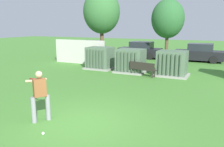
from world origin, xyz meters
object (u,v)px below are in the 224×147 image
at_px(sports_ball, 43,133).
at_px(parked_car_right_of_center, 199,53).
at_px(transformer_mid_west, 131,61).
at_px(transformer_mid_east, 172,64).
at_px(parked_car_left_of_center, 140,50).
at_px(park_bench, 142,68).
at_px(transformer_west, 100,58).
at_px(batter, 40,93).
at_px(parked_car_leftmost, 90,48).

distance_m(sports_ball, parked_car_right_of_center, 17.53).
distance_m(transformer_mid_west, transformer_mid_east, 2.81).
relative_size(transformer_mid_west, parked_car_left_of_center, 0.50).
height_order(transformer_mid_west, park_bench, transformer_mid_west).
distance_m(transformer_west, park_bench, 3.89).
xyz_separation_m(batter, parked_car_leftmost, (-7.68, 15.94, -0.22)).
bearing_deg(parked_car_left_of_center, transformer_mid_east, -57.51).
xyz_separation_m(transformer_mid_east, batter, (-2.51, -9.27, 0.19)).
bearing_deg(transformer_mid_east, transformer_west, 177.87).
xyz_separation_m(park_bench, batter, (-0.85, -8.31, 0.44)).
height_order(batter, parked_car_left_of_center, batter).
xyz_separation_m(transformer_mid_east, parked_car_leftmost, (-10.19, 6.68, -0.04)).
bearing_deg(batter, transformer_mid_east, 74.86).
distance_m(transformer_mid_east, park_bench, 1.93).
bearing_deg(park_bench, parked_car_right_of_center, 72.70).
distance_m(transformer_mid_east, parked_car_leftmost, 12.18).
bearing_deg(park_bench, transformer_mid_west, 142.58).
relative_size(transformer_mid_east, sports_ball, 23.33).
bearing_deg(parked_car_right_of_center, park_bench, -107.30).
bearing_deg(parked_car_left_of_center, parked_car_right_of_center, -0.70).
xyz_separation_m(transformer_mid_west, batter, (0.30, -9.19, 0.19)).
xyz_separation_m(park_bench, parked_car_leftmost, (-8.52, 7.63, 0.22)).
bearing_deg(transformer_mid_east, transformer_mid_west, -178.42).
distance_m(transformer_west, transformer_mid_east, 5.37).
height_order(transformer_west, transformer_mid_west, same).
relative_size(transformer_mid_west, park_bench, 1.14).
relative_size(transformer_mid_east, park_bench, 1.14).
height_order(batter, sports_ball, batter).
relative_size(transformer_mid_east, parked_car_left_of_center, 0.50).
height_order(transformer_mid_west, parked_car_leftmost, same).
bearing_deg(parked_car_left_of_center, transformer_west, -95.67).
height_order(park_bench, parked_car_right_of_center, parked_car_right_of_center).
relative_size(transformer_mid_east, parked_car_leftmost, 0.48).
bearing_deg(park_bench, batter, -95.81).
bearing_deg(batter, transformer_mid_west, 91.89).
bearing_deg(parked_car_leftmost, transformer_west, -53.35).
height_order(transformer_mid_west, parked_car_left_of_center, same).
height_order(park_bench, batter, batter).
distance_m(transformer_mid_west, parked_car_leftmost, 10.00).
xyz_separation_m(transformer_mid_west, parked_car_left_of_center, (-1.85, 7.40, -0.04)).
height_order(park_bench, parked_car_leftmost, parked_car_leftmost).
bearing_deg(sports_ball, transformer_west, 109.64).
bearing_deg(transformer_mid_east, parked_car_leftmost, 146.76).
distance_m(transformer_west, parked_car_right_of_center, 9.43).
relative_size(transformer_west, parked_car_right_of_center, 0.50).
distance_m(park_bench, sports_ball, 9.13).
distance_m(transformer_mid_west, parked_car_left_of_center, 7.62).
bearing_deg(parked_car_right_of_center, parked_car_leftmost, -177.04).
relative_size(transformer_west, sports_ball, 23.33).
bearing_deg(parked_car_right_of_center, transformer_mid_west, -116.82).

